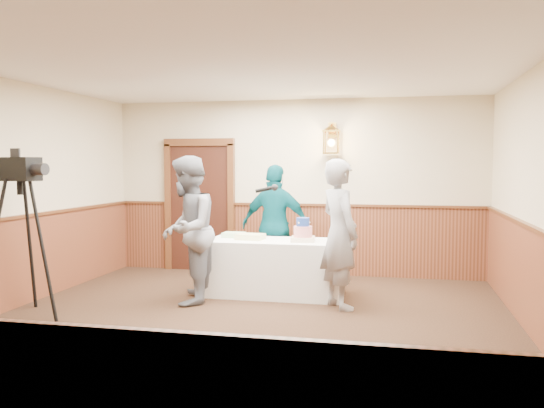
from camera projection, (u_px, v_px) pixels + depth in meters
The scene contains 10 objects.
ground at pixel (236, 336), 5.95m from camera, with size 7.00×7.00×0.00m, color black.
room_shell at pixel (242, 187), 6.29m from camera, with size 6.02×7.02×2.81m.
display_table at pixel (275, 268), 7.77m from camera, with size 1.80×0.80×0.75m, color white.
tiered_cake at pixel (303, 232), 7.59m from camera, with size 0.34×0.34×0.32m.
sheet_cake_yellow at pixel (250, 237), 7.80m from camera, with size 0.36×0.28×0.07m, color #DCD383.
sheet_cake_green at pixel (234, 235), 8.03m from camera, with size 0.29×0.23×0.07m, color #BFEEA8.
interviewer at pixel (187, 230), 7.28m from camera, with size 1.59×1.00×1.88m.
baker at pixel (339, 234), 7.04m from camera, with size 0.67×0.44×1.84m, color gray.
assistant_p at pixel (276, 225), 8.33m from camera, with size 1.03×0.43×1.77m, color #06454F.
tv_camera_rig at pixel (22, 246), 6.60m from camera, with size 0.73×0.68×1.85m.
Camera 1 is at (1.60, -5.62, 1.77)m, focal length 38.00 mm.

